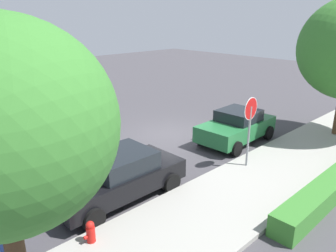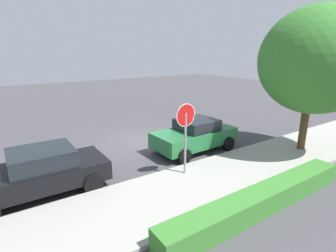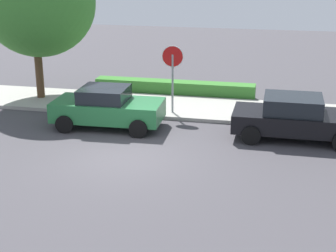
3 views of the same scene
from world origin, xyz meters
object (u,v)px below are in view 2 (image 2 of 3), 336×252
(street_tree_mid_block, at_px, (316,61))
(parked_car_black, at_px, (40,172))
(stop_sign, at_px, (186,127))
(parked_car_green, at_px, (195,135))

(street_tree_mid_block, bearing_deg, parked_car_black, -15.09)
(stop_sign, distance_m, parked_car_green, 2.99)
(stop_sign, distance_m, street_tree_mid_block, 6.40)
(parked_car_green, bearing_deg, parked_car_black, 1.84)
(parked_car_green, bearing_deg, street_tree_mid_block, 141.92)
(parked_car_black, xyz_separation_m, street_tree_mid_block, (-10.51, 2.84, 3.36))
(parked_car_black, distance_m, street_tree_mid_block, 11.40)
(parked_car_green, bearing_deg, stop_sign, 43.18)
(parked_car_black, bearing_deg, street_tree_mid_block, 164.91)
(parked_car_green, relative_size, street_tree_mid_block, 0.63)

